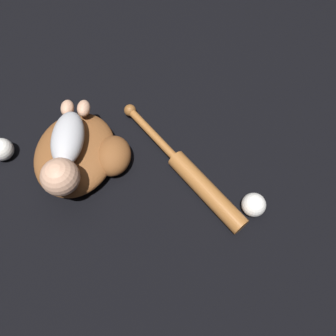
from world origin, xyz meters
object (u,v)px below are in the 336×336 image
Objects in this scene: baseball at (254,205)px; baseball_spare at (2,149)px; baby_figure at (65,152)px; baseball_glove at (82,153)px; baseball_bat at (194,177)px.

baseball is 0.98× the size of baseball_spare.
baseball is at bearing 85.37° from baby_figure.
baseball_spare is at bearing -86.63° from baseball_glove.
baseball_spare reaches higher than baseball_bat.
baseball_glove is 0.94× the size of baby_figure.
baseball is (0.07, 0.20, 0.01)m from baseball_bat.
baseball_glove is at bearing -99.83° from baseball.
baby_figure reaches higher than baseball_bat.
baseball_glove reaches higher than baseball_bat.
baseball_spare is (-0.04, -0.27, -0.11)m from baby_figure.
baseball_bat is at bearing 85.96° from baseball_glove.
baby_figure is (0.05, -0.02, 0.10)m from baseball_glove.
baseball_bat is at bearing 93.60° from baby_figure.
baseball is at bearing 80.17° from baseball_glove.
baseball_spare reaches higher than baseball.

